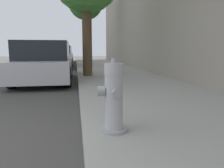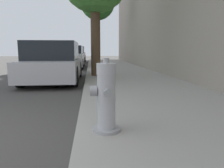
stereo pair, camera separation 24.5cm
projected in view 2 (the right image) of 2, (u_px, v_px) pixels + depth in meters
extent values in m
cube|color=#99968E|center=(219.00, 147.00, 2.26)|extent=(2.99, 40.00, 0.16)
cylinder|color=#97979C|center=(107.00, 129.00, 2.49)|extent=(0.32, 0.32, 0.04)
cylinder|color=#B2B2B7|center=(106.00, 102.00, 2.44)|extent=(0.20, 0.20, 0.61)
cylinder|color=#B2B2B7|center=(106.00, 69.00, 2.38)|extent=(0.21, 0.21, 0.12)
cylinder|color=#97979C|center=(106.00, 61.00, 2.37)|extent=(0.06, 0.06, 0.06)
cylinder|color=#97979C|center=(107.00, 93.00, 2.29)|extent=(0.08, 0.07, 0.08)
cylinder|color=#97979C|center=(106.00, 89.00, 2.56)|extent=(0.08, 0.07, 0.08)
cylinder|color=#97979C|center=(94.00, 91.00, 2.41)|extent=(0.08, 0.11, 0.11)
cube|color=#B7B7BC|center=(54.00, 68.00, 7.51)|extent=(1.71, 3.86, 0.60)
cube|color=black|center=(53.00, 51.00, 7.27)|extent=(1.57, 2.12, 0.59)
cylinder|color=black|center=(39.00, 70.00, 8.64)|extent=(0.20, 0.61, 0.61)
cylinder|color=black|center=(79.00, 69.00, 8.79)|extent=(0.20, 0.61, 0.61)
cylinder|color=black|center=(20.00, 77.00, 6.29)|extent=(0.20, 0.61, 0.61)
cylinder|color=black|center=(75.00, 76.00, 6.44)|extent=(0.20, 0.61, 0.61)
cube|color=silver|center=(70.00, 59.00, 13.59)|extent=(1.71, 4.59, 0.72)
cube|color=black|center=(69.00, 50.00, 13.32)|extent=(1.58, 2.52, 0.46)
cylinder|color=black|center=(60.00, 62.00, 14.95)|extent=(0.20, 0.61, 0.61)
cylinder|color=black|center=(83.00, 61.00, 15.09)|extent=(0.20, 0.61, 0.61)
cylinder|color=black|center=(53.00, 64.00, 12.15)|extent=(0.20, 0.61, 0.61)
cylinder|color=black|center=(81.00, 64.00, 12.30)|extent=(0.20, 0.61, 0.61)
cube|color=maroon|center=(75.00, 57.00, 18.91)|extent=(1.77, 3.92, 0.69)
cube|color=black|center=(74.00, 50.00, 18.66)|extent=(1.63, 2.16, 0.54)
cylinder|color=black|center=(67.00, 58.00, 20.06)|extent=(0.20, 0.65, 0.65)
cylinder|color=black|center=(84.00, 58.00, 20.21)|extent=(0.20, 0.65, 0.65)
cylinder|color=black|center=(64.00, 60.00, 17.67)|extent=(0.20, 0.65, 0.65)
cylinder|color=black|center=(84.00, 60.00, 17.82)|extent=(0.20, 0.65, 0.65)
cylinder|color=brown|center=(96.00, 39.00, 7.79)|extent=(0.34, 0.34, 2.61)
cylinder|color=brown|center=(98.00, 39.00, 14.77)|extent=(0.25, 0.25, 3.30)
sphere|color=#2D6B28|center=(97.00, 3.00, 14.40)|extent=(2.27, 2.27, 2.27)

